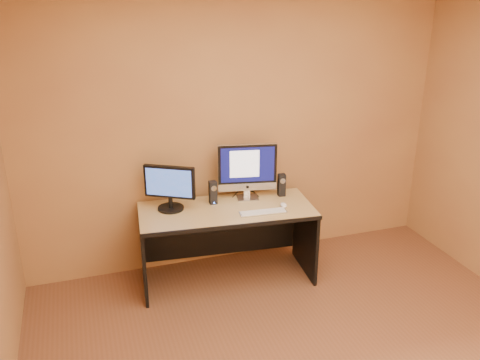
# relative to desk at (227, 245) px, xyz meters

# --- Properties ---
(walls) EXTENTS (4.00, 4.00, 2.60)m
(walls) POSITION_rel_desk_xyz_m (0.24, -1.58, 0.95)
(walls) COLOR #A97C44
(walls) RESTS_ON ground
(desk) EXTENTS (1.57, 0.80, 0.70)m
(desk) POSITION_rel_desk_xyz_m (0.00, 0.00, 0.00)
(desk) COLOR tan
(desk) RESTS_ON ground
(imac) EXTENTS (0.57, 0.30, 0.52)m
(imac) POSITION_rel_desk_xyz_m (0.25, 0.17, 0.61)
(imac) COLOR #B3B3B7
(imac) RESTS_ON desk
(second_monitor) EXTENTS (0.51, 0.43, 0.40)m
(second_monitor) POSITION_rel_desk_xyz_m (-0.46, 0.15, 0.55)
(second_monitor) COLOR black
(second_monitor) RESTS_ON desk
(speaker_left) EXTENTS (0.07, 0.07, 0.21)m
(speaker_left) POSITION_rel_desk_xyz_m (-0.08, 0.16, 0.46)
(speaker_left) COLOR black
(speaker_left) RESTS_ON desk
(speaker_right) EXTENTS (0.07, 0.08, 0.21)m
(speaker_right) POSITION_rel_desk_xyz_m (0.57, 0.13, 0.46)
(speaker_right) COLOR black
(speaker_right) RESTS_ON desk
(keyboard) EXTENTS (0.42, 0.14, 0.02)m
(keyboard) POSITION_rel_desk_xyz_m (0.27, -0.18, 0.36)
(keyboard) COLOR silver
(keyboard) RESTS_ON desk
(mouse) EXTENTS (0.07, 0.10, 0.03)m
(mouse) POSITION_rel_desk_xyz_m (0.49, -0.11, 0.37)
(mouse) COLOR white
(mouse) RESTS_ON desk
(cable_a) EXTENTS (0.02, 0.21, 0.01)m
(cable_a) POSITION_rel_desk_xyz_m (0.35, 0.26, 0.36)
(cable_a) COLOR black
(cable_a) RESTS_ON desk
(cable_b) EXTENTS (0.11, 0.14, 0.01)m
(cable_b) POSITION_rel_desk_xyz_m (0.18, 0.29, 0.36)
(cable_b) COLOR black
(cable_b) RESTS_ON desk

